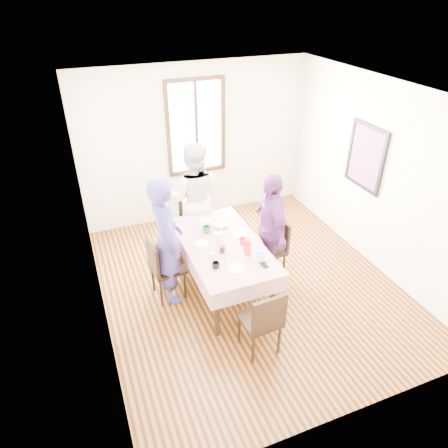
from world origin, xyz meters
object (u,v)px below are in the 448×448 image
(chair_right, at_px, (269,249))
(chair_near, at_px, (260,319))
(person_right, at_px, (269,228))
(chair_left, at_px, (168,268))
(dining_table, at_px, (223,267))
(chair_far, at_px, (196,222))
(person_far, at_px, (196,198))
(person_left, at_px, (167,241))

(chair_right, relative_size, chair_near, 1.00)
(person_right, bearing_deg, chair_right, 96.18)
(chair_right, distance_m, chair_near, 1.42)
(chair_near, bearing_deg, chair_right, 55.33)
(chair_left, bearing_deg, dining_table, 72.19)
(chair_right, height_order, chair_near, same)
(chair_far, xyz_separation_m, person_right, (0.71, -1.11, 0.37))
(chair_right, bearing_deg, person_far, 34.06)
(chair_near, distance_m, person_right, 1.46)
(chair_left, distance_m, chair_far, 1.25)
(person_left, relative_size, person_far, 0.99)
(person_left, bearing_deg, chair_near, -152.55)
(chair_far, height_order, chair_near, same)
(chair_left, xyz_separation_m, chair_far, (0.73, 1.01, 0.00))
(dining_table, bearing_deg, chair_far, 90.00)
(chair_right, distance_m, person_far, 1.39)
(chair_left, distance_m, chair_near, 1.51)
(person_left, bearing_deg, chair_far, -36.20)
(chair_right, xyz_separation_m, person_left, (-1.45, 0.11, 0.43))
(chair_right, xyz_separation_m, person_right, (-0.02, 0.00, 0.37))
(dining_table, distance_m, chair_left, 0.75)
(chair_near, bearing_deg, person_left, 114.68)
(chair_left, height_order, person_left, person_left)
(dining_table, height_order, chair_left, chair_left)
(chair_far, xyz_separation_m, person_far, (-0.00, -0.02, 0.43))
(chair_right, bearing_deg, person_right, 90.17)
(dining_table, bearing_deg, person_right, 4.25)
(chair_far, bearing_deg, chair_left, 50.15)
(chair_near, bearing_deg, chair_left, 115.33)
(dining_table, distance_m, chair_near, 1.17)
(chair_left, bearing_deg, person_left, 84.42)
(person_left, bearing_deg, dining_table, -103.42)
(dining_table, height_order, chair_right, chair_right)
(dining_table, distance_m, person_far, 1.26)
(person_left, xyz_separation_m, person_right, (1.43, -0.11, -0.06))
(dining_table, height_order, person_right, person_right)
(person_left, distance_m, person_right, 1.43)
(chair_far, distance_m, person_far, 0.43)
(chair_far, height_order, person_left, person_left)
(dining_table, xyz_separation_m, person_right, (0.71, 0.05, 0.45))
(chair_right, bearing_deg, chair_far, 33.55)
(chair_left, bearing_deg, person_right, 80.23)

